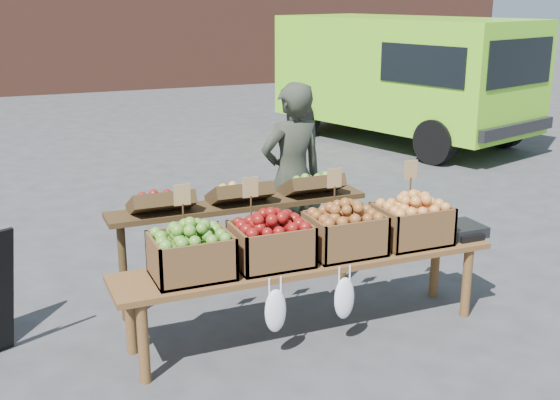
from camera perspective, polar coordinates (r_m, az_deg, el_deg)
name	(u,v)px	position (r m, az deg, el deg)	size (l,w,h in m)	color
ground	(327,298)	(5.62, 3.81, -7.92)	(80.00, 80.00, 0.00)	#3F3F41
delivery_van	(402,81)	(11.49, 9.87, 9.53)	(2.01, 4.38, 1.96)	#78DD21
vendor	(292,177)	(5.99, 1.01, 1.89)	(0.59, 0.39, 1.62)	#2D3227
back_table	(240,237)	(5.39, -3.26, -3.04)	(2.10, 0.44, 1.04)	#3B2914
display_bench	(308,296)	(4.94, 2.27, -7.82)	(2.70, 0.56, 0.57)	brown
crate_golden_apples	(191,256)	(4.51, -7.23, -4.51)	(0.50, 0.40, 0.28)	#4B7823
crate_russet_pears	(271,244)	(4.68, -0.73, -3.61)	(0.50, 0.40, 0.28)	maroon
crate_red_apples	(344,234)	(4.90, 5.25, -2.74)	(0.50, 0.40, 0.28)	#985020
crate_green_apples	(412,224)	(5.17, 10.65, -1.93)	(0.50, 0.40, 0.28)	gold
weighing_scale	(459,230)	(5.44, 14.34, -2.35)	(0.34, 0.30, 0.08)	black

